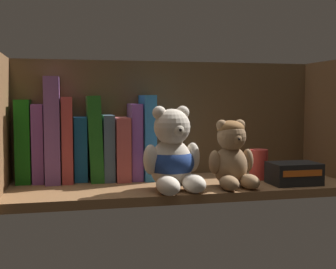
# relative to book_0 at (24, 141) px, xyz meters

# --- Properties ---
(shelf_board) EXTENTS (0.78, 0.26, 0.02)m
(shelf_board) POSITION_rel_book_0_xyz_m (0.36, -0.10, -0.11)
(shelf_board) COLOR brown
(shelf_board) RESTS_ON ground
(shelf_back_panel) EXTENTS (0.81, 0.01, 0.32)m
(shelf_back_panel) POSITION_rel_book_0_xyz_m (0.36, 0.03, 0.04)
(shelf_back_panel) COLOR brown
(shelf_back_panel) RESTS_ON ground
(shelf_side_panel_right) EXTENTS (0.02, 0.28, 0.32)m
(shelf_side_panel_right) POSITION_rel_book_0_xyz_m (0.76, -0.10, 0.04)
(shelf_side_panel_right) COLOR brown
(shelf_side_panel_right) RESTS_ON ground
(book_0) EXTENTS (0.03, 0.10, 0.20)m
(book_0) POSITION_rel_book_0_xyz_m (0.00, 0.00, 0.00)
(book_0) COLOR #125D10
(book_0) RESTS_ON shelf_board
(book_1) EXTENTS (0.03, 0.10, 0.19)m
(book_1) POSITION_rel_book_0_xyz_m (0.03, 0.00, -0.01)
(book_1) COLOR #75438D
(book_1) RESTS_ON shelf_board
(book_2) EXTENTS (0.04, 0.14, 0.25)m
(book_2) POSITION_rel_book_0_xyz_m (0.07, 0.00, 0.03)
(book_2) COLOR #744988
(book_2) RESTS_ON shelf_board
(book_3) EXTENTS (0.03, 0.13, 0.20)m
(book_3) POSITION_rel_book_0_xyz_m (0.10, 0.00, 0.00)
(book_3) COLOR #B13E3E
(book_3) RESTS_ON shelf_board
(book_4) EXTENTS (0.03, 0.09, 0.15)m
(book_4) POSITION_rel_book_0_xyz_m (0.13, -0.00, -0.02)
(book_4) COLOR #1B64A8
(book_4) RESTS_ON shelf_board
(book_5) EXTENTS (0.04, 0.13, 0.21)m
(book_5) POSITION_rel_book_0_xyz_m (0.17, 0.00, 0.00)
(book_5) COLOR #1F631D
(book_5) RESTS_ON shelf_board
(book_6) EXTENTS (0.03, 0.13, 0.16)m
(book_6) POSITION_rel_book_0_xyz_m (0.20, 0.00, -0.02)
(book_6) COLOR #465E74
(book_6) RESTS_ON shelf_board
(book_7) EXTENTS (0.03, 0.15, 0.15)m
(book_7) POSITION_rel_book_0_xyz_m (0.23, 0.00, -0.02)
(book_7) COLOR #BA5151
(book_7) RESTS_ON shelf_board
(book_8) EXTENTS (0.03, 0.13, 0.19)m
(book_8) POSITION_rel_book_0_xyz_m (0.26, 0.00, -0.01)
(book_8) COLOR #9151AF
(book_8) RESTS_ON shelf_board
(book_9) EXTENTS (0.03, 0.15, 0.21)m
(book_9) POSITION_rel_book_0_xyz_m (0.30, 0.00, 0.01)
(book_9) COLOR #2C77BC
(book_9) RESTS_ON shelf_board
(teddy_bear_larger) EXTENTS (0.14, 0.15, 0.18)m
(teddy_bear_larger) POSITION_rel_book_0_xyz_m (0.32, -0.17, -0.03)
(teddy_bear_larger) COLOR beige
(teddy_bear_larger) RESTS_ON shelf_board
(teddy_bear_smaller) EXTENTS (0.11, 0.12, 0.15)m
(teddy_bear_smaller) POSITION_rel_book_0_xyz_m (0.46, -0.17, -0.03)
(teddy_bear_smaller) COLOR #93704C
(teddy_bear_smaller) RESTS_ON shelf_board
(pillar_candle) EXTENTS (0.05, 0.05, 0.07)m
(pillar_candle) POSITION_rel_book_0_xyz_m (0.56, -0.09, -0.06)
(pillar_candle) COLOR #C63833
(pillar_candle) RESTS_ON shelf_board
(small_product_box) EXTENTS (0.11, 0.08, 0.05)m
(small_product_box) POSITION_rel_book_0_xyz_m (0.62, -0.17, -0.07)
(small_product_box) COLOR black
(small_product_box) RESTS_ON shelf_board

